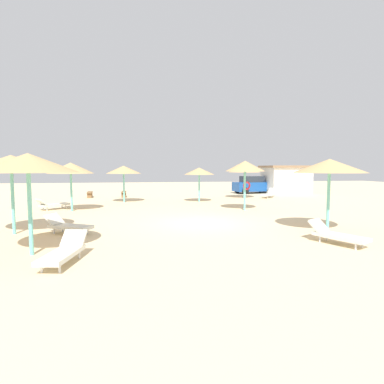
{
  "coord_description": "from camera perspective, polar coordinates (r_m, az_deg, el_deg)",
  "views": [
    {
      "loc": [
        -2.59,
        -13.52,
        2.54
      ],
      "look_at": [
        0.0,
        3.0,
        1.2
      ],
      "focal_mm": 28.19,
      "sensor_mm": 36.0,
      "label": 1
    }
  ],
  "objects": [
    {
      "name": "lounger_3",
      "position": [
        26.52,
        14.38,
        -0.35
      ],
      "size": [
        1.8,
        1.73,
        0.79
      ],
      "color": "silver",
      "rests_on": "ground"
    },
    {
      "name": "lounger_4",
      "position": [
        11.24,
        25.68,
        -7.27
      ],
      "size": [
        1.42,
        1.97,
        0.73
      ],
      "color": "silver",
      "rests_on": "ground"
    },
    {
      "name": "parasol_2",
      "position": [
        18.93,
        -21.98,
        4.2
      ],
      "size": [
        2.61,
        2.61,
        2.85
      ],
      "color": "#6BC6BC",
      "rests_on": "ground"
    },
    {
      "name": "lounger_2",
      "position": [
        20.26,
        -24.9,
        -2.14
      ],
      "size": [
        1.8,
        1.78,
        0.72
      ],
      "color": "silver",
      "rests_on": "ground"
    },
    {
      "name": "parasol_0",
      "position": [
        9.81,
        -28.62,
        4.8
      ],
      "size": [
        2.79,
        2.79,
        2.96
      ],
      "color": "#6BC6BC",
      "rests_on": "ground"
    },
    {
      "name": "parasol_6",
      "position": [
        22.12,
        1.37,
        3.94
      ],
      "size": [
        2.22,
        2.22,
        2.56
      ],
      "color": "#6BC6BC",
      "rests_on": "ground"
    },
    {
      "name": "parasol_1",
      "position": [
        13.31,
        -31.04,
        4.79
      ],
      "size": [
        2.83,
        2.83,
        3.03
      ],
      "color": "#6BC6BC",
      "rests_on": "ground"
    },
    {
      "name": "bench_1",
      "position": [
        27.33,
        -18.77,
        -0.27
      ],
      "size": [
        0.55,
        1.53,
        0.49
      ],
      "color": "brown",
      "rests_on": "ground"
    },
    {
      "name": "lounger_1",
      "position": [
        12.65,
        -22.44,
        -5.88
      ],
      "size": [
        1.96,
        1.46,
        0.74
      ],
      "color": "silver",
      "rests_on": "ground"
    },
    {
      "name": "bench_0",
      "position": [
        26.9,
        -12.78,
        -0.21
      ],
      "size": [
        0.45,
        1.51,
        0.49
      ],
      "color": "brown",
      "rests_on": "ground"
    },
    {
      "name": "parked_car",
      "position": [
        30.91,
        11.47,
        1.31
      ],
      "size": [
        4.21,
        2.46,
        1.72
      ],
      "color": "#194C9E",
      "rests_on": "ground"
    },
    {
      "name": "parasol_4",
      "position": [
        12.98,
        24.58,
        4.47
      ],
      "size": [
        2.75,
        2.75,
        2.89
      ],
      "color": "#6BC6BC",
      "rests_on": "ground"
    },
    {
      "name": "ground_plane",
      "position": [
        14.0,
        1.91,
        -5.88
      ],
      "size": [
        80.0,
        80.0,
        0.0
      ],
      "primitive_type": "plane",
      "color": "beige"
    },
    {
      "name": "beach_cabana",
      "position": [
        31.66,
        17.27,
        2.32
      ],
      "size": [
        4.38,
        3.81,
        2.77
      ],
      "color": "white",
      "rests_on": "ground"
    },
    {
      "name": "parasol_7",
      "position": [
        22.55,
        -12.81,
        4.12
      ],
      "size": [
        2.52,
        2.52,
        2.7
      ],
      "color": "#6BC6BC",
      "rests_on": "ground"
    },
    {
      "name": "lounger_0",
      "position": [
        8.85,
        -23.08,
        -10.32
      ],
      "size": [
        0.96,
        1.96,
        0.74
      ],
      "color": "silver",
      "rests_on": "ground"
    },
    {
      "name": "parasol_3",
      "position": [
        25.35,
        9.9,
        4.26
      ],
      "size": [
        2.64,
        2.64,
        2.75
      ],
      "color": "#6BC6BC",
      "rests_on": "ground"
    },
    {
      "name": "parasol_5",
      "position": [
        18.12,
        10.02,
        4.82
      ],
      "size": [
        2.35,
        2.35,
        2.96
      ],
      "color": "#6BC6BC",
      "rests_on": "ground"
    }
  ]
}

